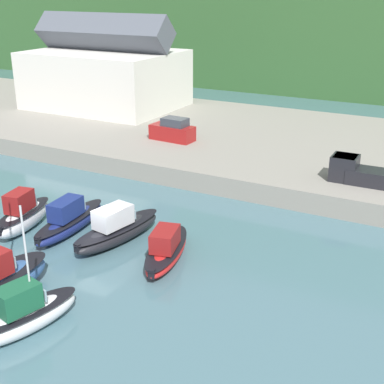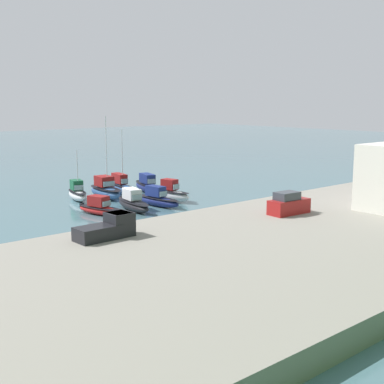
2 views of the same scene
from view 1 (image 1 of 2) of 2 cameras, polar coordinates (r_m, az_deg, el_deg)
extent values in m
plane|color=#476B75|center=(33.95, -10.06, -5.92)|extent=(320.00, 320.00, 0.00)
cube|color=gray|center=(53.52, 5.99, 5.41)|extent=(125.77, 25.83, 1.61)
cube|color=silver|center=(65.39, -9.20, 11.79)|extent=(16.73, 12.60, 6.51)
cube|color=#515660|center=(64.75, -9.49, 16.49)|extent=(17.07, 4.26, 4.26)
ellipsoid|color=silver|center=(37.32, -17.48, -2.76)|extent=(2.57, 5.66, 1.50)
ellipsoid|color=black|center=(37.12, -17.57, -2.02)|extent=(2.65, 5.78, 0.12)
cube|color=maroon|center=(36.60, -17.95, -0.94)|extent=(1.52, 2.10, 1.28)
cube|color=#8CA5B2|center=(37.50, -16.98, -0.60)|extent=(1.07, 0.30, 0.64)
ellipsoid|color=navy|center=(36.24, -12.83, -3.29)|extent=(2.22, 7.07, 1.18)
ellipsoid|color=black|center=(36.07, -12.89, -2.69)|extent=(2.29, 7.22, 0.12)
cube|color=navy|center=(35.52, -13.31, -1.76)|extent=(1.43, 2.53, 1.20)
cube|color=#8CA5B2|center=(36.59, -12.04, -1.25)|extent=(1.11, 0.19, 0.60)
cube|color=black|center=(33.81, -16.11, -5.03)|extent=(0.38, 0.31, 0.56)
ellipsoid|color=black|center=(34.30, -7.90, -4.32)|extent=(2.98, 7.17, 1.25)
ellipsoid|color=black|center=(34.12, -7.93, -3.66)|extent=(3.08, 7.32, 0.12)
cube|color=silver|center=(33.57, -8.42, -2.62)|extent=(1.76, 2.64, 1.21)
cube|color=#8CA5B2|center=(34.51, -6.78, -2.18)|extent=(1.22, 0.31, 0.61)
cube|color=black|center=(32.24, -12.12, -5.87)|extent=(0.40, 0.34, 0.56)
ellipsoid|color=red|center=(32.00, -2.71, -6.43)|extent=(3.28, 6.47, 0.93)
ellipsoid|color=black|center=(31.85, -2.72, -5.91)|extent=(3.38, 6.61, 0.12)
cube|color=maroon|center=(31.26, -2.90, -5.01)|extent=(1.84, 2.44, 1.13)
cube|color=#8CA5B2|center=(32.41, -2.28, -4.34)|extent=(1.18, 0.40, 0.57)
cube|color=black|center=(29.44, -4.32, -8.70)|extent=(0.42, 0.36, 0.56)
cube|color=#8CA5B2|center=(29.65, -19.28, -6.76)|extent=(1.57, 0.24, 0.64)
ellipsoid|color=silver|center=(26.95, -17.26, -12.82)|extent=(2.91, 5.70, 1.30)
ellipsoid|color=black|center=(26.70, -17.37, -12.01)|extent=(3.00, 5.82, 0.12)
cube|color=#195638|center=(26.17, -18.08, -10.74)|extent=(1.66, 2.15, 1.23)
cube|color=#8CA5B2|center=(26.72, -15.99, -10.24)|extent=(1.11, 0.36, 0.61)
cylinder|color=silver|center=(25.54, -17.25, -6.59)|extent=(0.10, 0.10, 5.00)
cube|color=maroon|center=(50.54, -2.12, 6.33)|extent=(4.31, 2.06, 1.40)
cube|color=#333842|center=(50.10, -1.84, 7.47)|extent=(2.40, 1.67, 0.76)
cube|color=black|center=(41.27, 18.61, 1.51)|extent=(3.54, 2.05, 1.10)
cube|color=black|center=(41.44, 15.93, 2.49)|extent=(1.92, 1.93, 1.90)
cube|color=#2D333D|center=(41.23, 16.03, 3.41)|extent=(1.65, 1.82, 0.50)
camera|label=2|loc=(75.63, 41.00, 14.06)|focal=50.00mm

